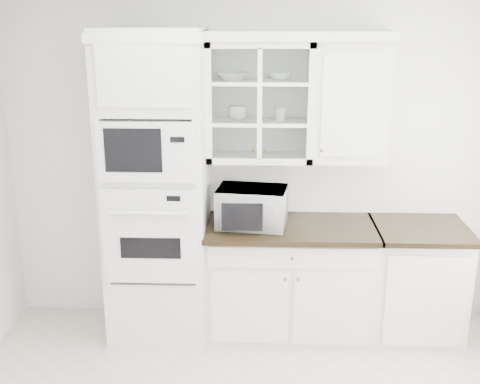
{
  "coord_description": "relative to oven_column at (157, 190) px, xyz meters",
  "views": [
    {
      "loc": [
        0.04,
        -2.94,
        2.53
      ],
      "look_at": [
        -0.1,
        1.05,
        1.3
      ],
      "focal_mm": 45.0,
      "sensor_mm": 36.0,
      "label": 1
    }
  ],
  "objects": [
    {
      "name": "extra_base_cabinet",
      "position": [
        2.03,
        0.03,
        -0.74
      ],
      "size": [
        0.72,
        0.67,
        0.92
      ],
      "color": "white",
      "rests_on": "ground"
    },
    {
      "name": "countertop_microwave",
      "position": [
        0.73,
        0.01,
        -0.13
      ],
      "size": [
        0.57,
        0.5,
        0.3
      ],
      "primitive_type": "imported",
      "rotation": [
        0.0,
        0.0,
        3.01
      ],
      "color": "white",
      "rests_on": "base_cabinet_run"
    },
    {
      "name": "upper_cabinet_solid",
      "position": [
        1.46,
        0.17,
        0.65
      ],
      "size": [
        0.55,
        0.33,
        0.9
      ],
      "primitive_type": "cube",
      "color": "white",
      "rests_on": "room_shell"
    },
    {
      "name": "oven_column",
      "position": [
        0.0,
        0.0,
        0.0
      ],
      "size": [
        0.76,
        0.68,
        2.4
      ],
      "color": "white",
      "rests_on": "ground"
    },
    {
      "name": "room_shell",
      "position": [
        0.75,
        -0.99,
        0.58
      ],
      "size": [
        4.0,
        3.5,
        2.7
      ],
      "color": "white",
      "rests_on": "ground"
    },
    {
      "name": "cup_a",
      "position": [
        0.62,
        0.17,
        0.56
      ],
      "size": [
        0.16,
        0.16,
        0.11
      ],
      "primitive_type": "imported",
      "rotation": [
        0.0,
        0.0,
        0.17
      ],
      "color": "white",
      "rests_on": "upper_cabinet_glass"
    },
    {
      "name": "cup_b",
      "position": [
        0.94,
        0.15,
        0.56
      ],
      "size": [
        0.12,
        0.12,
        0.1
      ],
      "primitive_type": "imported",
      "rotation": [
        0.0,
        0.0,
        -0.12
      ],
      "color": "white",
      "rests_on": "upper_cabinet_glass"
    },
    {
      "name": "base_cabinet_run",
      "position": [
        1.03,
        0.03,
        -0.74
      ],
      "size": [
        1.32,
        0.67,
        0.92
      ],
      "color": "white",
      "rests_on": "ground"
    },
    {
      "name": "upper_cabinet_glass",
      "position": [
        0.78,
        0.17,
        0.65
      ],
      "size": [
        0.8,
        0.33,
        0.9
      ],
      "color": "white",
      "rests_on": "room_shell"
    },
    {
      "name": "bowl_b",
      "position": [
        0.93,
        0.18,
        0.84
      ],
      "size": [
        0.18,
        0.18,
        0.05
      ],
      "primitive_type": "imported",
      "rotation": [
        0.0,
        0.0,
        -0.07
      ],
      "color": "white",
      "rests_on": "upper_cabinet_glass"
    },
    {
      "name": "bowl_a",
      "position": [
        0.57,
        0.16,
        0.84
      ],
      "size": [
        0.28,
        0.28,
        0.06
      ],
      "primitive_type": "imported",
      "rotation": [
        0.0,
        0.0,
        0.26
      ],
      "color": "white",
      "rests_on": "upper_cabinet_glass"
    },
    {
      "name": "crown_molding",
      "position": [
        0.68,
        0.14,
        1.14
      ],
      "size": [
        2.14,
        0.38,
        0.07
      ],
      "primitive_type": "cube",
      "color": "white",
      "rests_on": "room_shell"
    }
  ]
}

